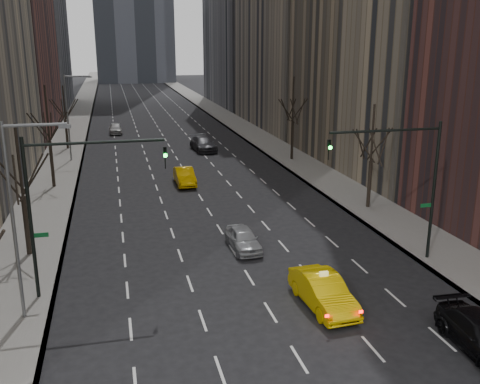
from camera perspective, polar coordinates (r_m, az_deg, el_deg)
sidewalk_left at (r=84.87m, az=-17.26°, el=6.67°), size 4.50×320.00×0.15m
sidewalk_right at (r=86.79m, az=-0.79°, el=7.55°), size 4.50×320.00×0.15m
tree_lw_b at (r=33.36m, az=-22.14°, el=-0.43°), size 3.36×3.50×7.82m
tree_lw_c at (r=48.80m, az=-19.62°, el=4.99°), size 3.36×3.50×8.74m
tree_lw_d at (r=66.59m, az=-18.12°, el=7.34°), size 3.36×3.50×7.36m
tree_rw_b at (r=41.31m, az=13.78°, el=3.21°), size 3.36×3.50×7.82m
tree_rw_c at (r=57.57m, az=5.63°, el=7.32°), size 3.36×3.50×8.74m
traffic_mast_left at (r=26.79m, az=-18.16°, el=0.13°), size 6.69×0.39×8.00m
traffic_mast_right at (r=31.03m, az=17.56°, el=2.24°), size 6.69×0.39×8.00m
streetlight_near at (r=25.06m, az=-22.44°, el=-1.02°), size 2.83×0.22×9.00m
streetlight_far at (r=59.32m, az=-17.63°, el=8.46°), size 2.83×0.22×9.00m
taxi_sedan at (r=26.33m, az=8.85°, el=-10.43°), size 1.99×4.97×1.61m
silver_sedan_ahead at (r=32.91m, az=0.35°, el=-5.01°), size 1.73×4.06×1.37m
far_taxi at (r=48.08m, az=-5.93°, el=1.67°), size 1.61×4.56×1.50m
far_suv_grey at (r=63.21m, az=-3.94°, el=5.15°), size 2.80×5.85×1.65m
far_car_white at (r=77.17m, az=-13.13°, el=6.62°), size 1.75×4.33×1.47m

